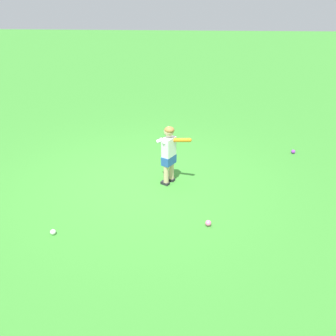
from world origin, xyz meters
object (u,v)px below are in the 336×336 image
Objects in this scene: child_batter at (169,150)px; play_ball_by_bucket at (293,152)px; play_ball_far_right at (208,223)px; play_ball_midfield at (53,232)px.

play_ball_by_bucket is at bearing -151.56° from child_batter.
child_batter reaches higher than play_ball_by_bucket.
play_ball_far_right reaches higher than play_ball_midfield.
child_batter is 12.66× the size of play_ball_by_bucket.
child_batter is 2.96m from play_ball_by_bucket.
child_batter is 1.58m from play_ball_far_right.
play_ball_by_bucket is 1.04× the size of play_ball_midfield.
play_ball_midfield is (4.17, 3.01, -0.00)m from play_ball_by_bucket.
play_ball_midfield is (1.62, 1.63, -0.61)m from child_batter.
play_ball_midfield is at bearing 45.23° from child_batter.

